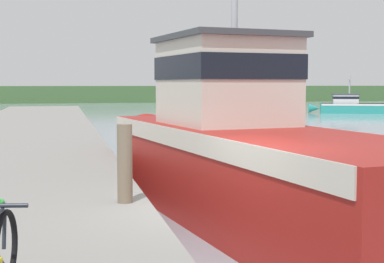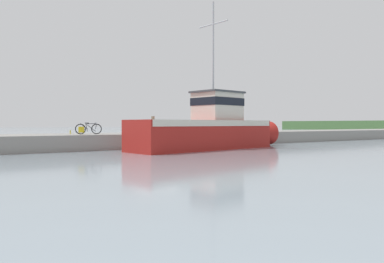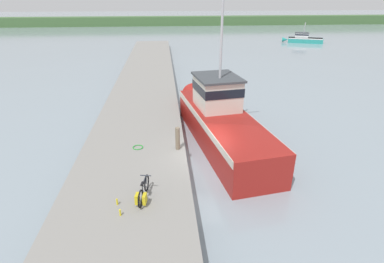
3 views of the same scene
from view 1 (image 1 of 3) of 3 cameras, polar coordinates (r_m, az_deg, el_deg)
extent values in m
cube|color=#426638|center=(92.89, 7.86, 3.66)|extent=(180.00, 5.00, 2.42)
cube|color=maroon|center=(11.77, 5.94, -4.30)|extent=(4.47, 10.82, 1.89)
cone|color=maroon|center=(17.46, -3.48, -1.35)|extent=(2.07, 2.15, 1.79)
cube|color=beige|center=(11.68, 5.97, -0.64)|extent=(4.49, 10.62, 0.38)
cube|color=beige|center=(12.81, 3.29, 4.76)|extent=(2.69, 3.11, 1.81)
cube|color=black|center=(12.81, 3.30, 6.18)|extent=(2.75, 3.17, 0.51)
cube|color=#3D4247|center=(12.85, 3.31, 9.07)|extent=(2.91, 3.36, 0.12)
cube|color=teal|center=(56.86, 15.40, 2.17)|extent=(6.23, 3.78, 0.92)
cone|color=teal|center=(56.61, 11.79, 2.23)|extent=(1.34, 1.22, 0.87)
cube|color=white|center=(56.85, 15.41, 2.54)|extent=(6.13, 3.77, 0.18)
cube|color=white|center=(56.76, 14.66, 3.06)|extent=(2.61, 2.06, 0.81)
cube|color=black|center=(56.76, 14.66, 3.20)|extent=(2.66, 2.10, 0.23)
cube|color=#3D4247|center=(56.75, 14.67, 3.53)|extent=(2.82, 2.22, 0.12)
cylinder|color=#B2B2B7|center=(56.77, 15.03, 4.46)|extent=(0.14, 0.14, 1.75)
cylinder|color=#B2B2B7|center=(56.77, 15.04, 4.91)|extent=(0.64, 1.38, 0.10)
torus|color=black|center=(5.61, -17.62, -10.65)|extent=(0.17, 0.68, 0.68)
cylinder|color=#232833|center=(5.53, -17.74, -9.03)|extent=(0.05, 0.10, 0.35)
cylinder|color=#232833|center=(5.46, -17.89, -6.86)|extent=(0.44, 0.12, 0.04)
cylinder|color=#756651|center=(8.94, -6.54, -3.10)|extent=(0.23, 0.23, 1.19)
camera|label=2|loc=(23.66, 84.55, -2.24)|focal=35.00mm
camera|label=3|loc=(7.23, 164.59, 44.06)|focal=28.00mm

